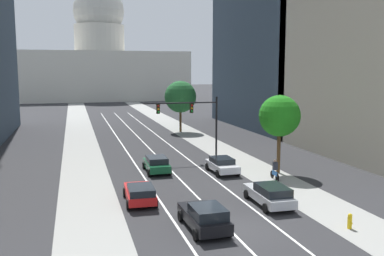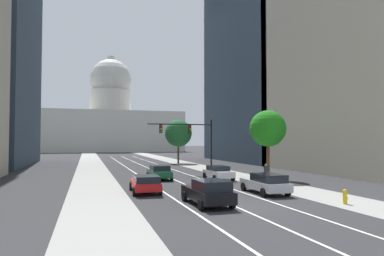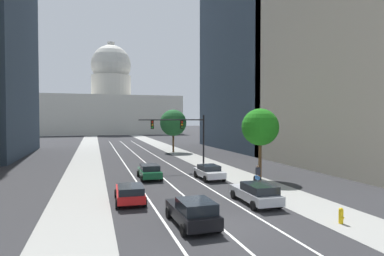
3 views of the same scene
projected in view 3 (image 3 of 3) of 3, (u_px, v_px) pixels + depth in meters
The scene contains 18 objects.
ground_plane at pixel (134, 153), 56.24m from camera, with size 400.00×400.00×0.00m, color #2B2B2D.
sidewalk_left at pixel (87, 158), 49.26m from camera, with size 4.11×130.00×0.01m, color gray.
sidewalk_right at pixel (184, 154), 53.66m from camera, with size 4.11×130.00×0.01m, color gray.
lane_stripe_left at pixel (126, 165), 41.09m from camera, with size 0.16×90.00×0.01m, color white.
lane_stripe_center at pixel (147, 164), 41.89m from camera, with size 0.16×90.00×0.01m, color white.
lane_stripe_right at pixel (169, 164), 42.69m from camera, with size 0.16×90.00×0.01m, color white.
office_tower_far_right at pixel (263, 49), 63.80m from camera, with size 17.40×29.51×39.22m.
capitol_building at pixel (111, 105), 126.02m from camera, with size 51.02×23.82×35.34m.
car_green at pixel (149, 171), 31.84m from camera, with size 2.10×4.37×1.44m.
car_black at pixel (193, 212), 17.90m from camera, with size 2.19×4.67×1.56m.
car_white at pixel (209, 172), 31.73m from camera, with size 2.15×4.13×1.37m.
car_silver at pixel (256, 193), 22.53m from camera, with size 2.13×4.80×1.48m.
car_red at pixel (130, 193), 22.82m from camera, with size 2.20×4.49×1.35m.
traffic_signal_mast at pixel (183, 131), 37.77m from camera, with size 7.76×0.39×6.35m.
fire_hydrant at pixel (341, 215), 18.32m from camera, with size 0.26×0.35×0.91m.
cyclist at pixel (258, 175), 29.42m from camera, with size 0.37×1.70×1.72m.
street_tree_far_right at pixel (260, 127), 31.75m from camera, with size 3.63×3.63×6.91m.
street_tree_near_right at pixel (173, 123), 57.17m from camera, with size 4.65×4.65×7.51m.
Camera 3 is at (-6.56, -16.61, 5.93)m, focal length 30.46 mm.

